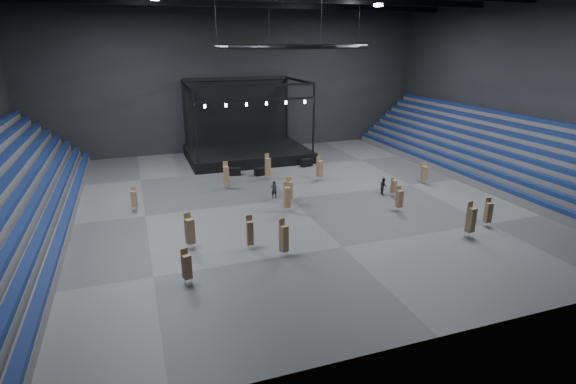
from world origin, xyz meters
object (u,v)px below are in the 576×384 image
object	(u,v)px
flight_case_mid	(260,172)
chair_stack_1	(471,219)
chair_stack_4	(226,175)
chair_stack_7	(134,198)
chair_stack_8	(268,166)
chair_stack_14	(320,168)
chair_stack_13	(187,266)
chair_stack_0	(394,186)
flight_case_left	(235,172)
chair_stack_5	(399,198)
stage	(246,146)
man_center	(274,189)
flight_case_right	(307,163)
chair_stack_6	(250,232)
chair_stack_3	(284,238)
chair_stack_12	(190,231)
chair_stack_10	(424,173)
chair_stack_2	(289,190)
crew_member	(383,186)
chair_stack_9	(287,197)
chair_stack_11	(488,212)

from	to	relation	value
flight_case_mid	chair_stack_1	size ratio (longest dim) A/B	0.44
chair_stack_4	chair_stack_7	distance (m)	9.05
chair_stack_8	chair_stack_14	world-z (taller)	chair_stack_8
chair_stack_4	chair_stack_13	size ratio (longest dim) A/B	1.20
chair_stack_14	chair_stack_0	bearing A→B (deg)	-71.17
flight_case_left	chair_stack_5	world-z (taller)	chair_stack_5
stage	man_center	world-z (taller)	stage
stage	flight_case_mid	bearing A→B (deg)	-93.78
flight_case_right	chair_stack_1	size ratio (longest dim) A/B	0.49
chair_stack_6	chair_stack_5	bearing A→B (deg)	16.26
chair_stack_3	chair_stack_12	distance (m)	6.42
flight_case_left	chair_stack_3	world-z (taller)	chair_stack_3
chair_stack_3	chair_stack_10	distance (m)	21.06
chair_stack_2	chair_stack_5	xyz separation A→B (m)	(7.94, -4.82, -0.10)
chair_stack_3	chair_stack_5	world-z (taller)	chair_stack_3
chair_stack_12	chair_stack_3	bearing A→B (deg)	-51.73
chair_stack_10	chair_stack_6	bearing A→B (deg)	-150.83
chair_stack_4	crew_member	size ratio (longest dim) A/B	1.72
chair_stack_12	chair_stack_1	bearing A→B (deg)	-35.98
flight_case_mid	chair_stack_9	size ratio (longest dim) A/B	0.46
chair_stack_2	chair_stack_5	size ratio (longest dim) A/B	1.09
chair_stack_8	crew_member	world-z (taller)	chair_stack_8
chair_stack_7	chair_stack_11	distance (m)	28.11
chair_stack_3	chair_stack_6	world-z (taller)	chair_stack_3
chair_stack_2	chair_stack_3	world-z (taller)	chair_stack_3
chair_stack_5	man_center	distance (m)	10.99
flight_case_right	chair_stack_2	world-z (taller)	chair_stack_2
chair_stack_14	crew_member	size ratio (longest dim) A/B	1.59
chair_stack_4	chair_stack_5	distance (m)	16.23
chair_stack_3	chair_stack_14	distance (m)	17.34
chair_stack_6	chair_stack_0	bearing A→B (deg)	27.03
stage	chair_stack_0	world-z (taller)	stage
flight_case_left	chair_stack_10	xyz separation A→B (m)	(17.02, -9.00, 0.72)
chair_stack_13	man_center	size ratio (longest dim) A/B	1.38
flight_case_mid	chair_stack_3	distance (m)	19.04
chair_stack_6	chair_stack_9	xyz separation A→B (m)	(4.65, 5.79, 0.09)
chair_stack_10	crew_member	world-z (taller)	chair_stack_10
chair_stack_6	chair_stack_12	distance (m)	4.04
crew_member	chair_stack_6	bearing A→B (deg)	129.91
chair_stack_8	crew_member	distance (m)	11.84
chair_stack_13	chair_stack_10	bearing A→B (deg)	7.46
stage	chair_stack_7	bearing A→B (deg)	-132.13
chair_stack_0	chair_stack_12	distance (m)	19.51
flight_case_mid	chair_stack_7	bearing A→B (deg)	-152.67
chair_stack_1	chair_stack_10	xyz separation A→B (m)	(4.66, 12.03, -0.25)
chair_stack_5	chair_stack_13	bearing A→B (deg)	-167.55
chair_stack_0	crew_member	world-z (taller)	chair_stack_0
chair_stack_9	chair_stack_12	distance (m)	9.54
chair_stack_0	chair_stack_10	world-z (taller)	chair_stack_10
chair_stack_3	chair_stack_10	xyz separation A→B (m)	(18.24, 10.53, -0.20)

